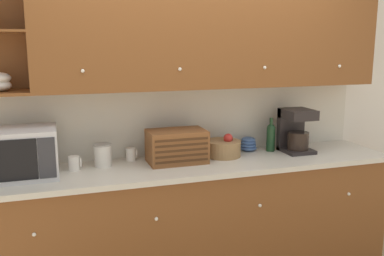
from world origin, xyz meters
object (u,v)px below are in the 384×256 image
(fruit_basket, at_px, (223,148))
(microwave, at_px, (20,153))
(storage_canister, at_px, (103,155))
(mug_blue_second, at_px, (131,154))
(bowl_stack_on_counter, at_px, (248,144))
(wine_bottle, at_px, (271,136))
(mug, at_px, (75,163))
(bread_box, at_px, (177,146))
(coffee_maker, at_px, (295,130))

(fruit_basket, bearing_deg, microwave, -176.63)
(storage_canister, bearing_deg, mug_blue_second, 22.57)
(bowl_stack_on_counter, bearing_deg, mug_blue_second, -179.82)
(storage_canister, xyz_separation_m, wine_bottle, (1.42, 0.03, 0.04))
(storage_canister, relative_size, bowl_stack_on_counter, 1.18)
(storage_canister, height_order, mug_blue_second, storage_canister)
(mug, distance_m, bowl_stack_on_counter, 1.45)
(storage_canister, xyz_separation_m, fruit_basket, (0.96, -0.01, -0.02))
(storage_canister, distance_m, wine_bottle, 1.42)
(mug_blue_second, xyz_separation_m, wine_bottle, (1.19, -0.07, 0.08))
(fruit_basket, height_order, bowl_stack_on_counter, fruit_basket)
(bowl_stack_on_counter, relative_size, wine_bottle, 0.51)
(bowl_stack_on_counter, bearing_deg, fruit_basket, -159.17)
(storage_canister, xyz_separation_m, mug_blue_second, (0.23, 0.10, -0.04))
(mug, relative_size, fruit_basket, 0.36)
(storage_canister, height_order, fruit_basket, fruit_basket)
(bread_box, bearing_deg, microwave, -178.34)
(microwave, bearing_deg, coffee_maker, 1.30)
(microwave, relative_size, coffee_maker, 1.35)
(bread_box, bearing_deg, mug_blue_second, 153.88)
(microwave, xyz_separation_m, coffee_maker, (2.17, 0.05, 0.02))
(mug, relative_size, storage_canister, 0.60)
(bowl_stack_on_counter, bearing_deg, bread_box, -166.63)
(mug, height_order, bowl_stack_on_counter, bowl_stack_on_counter)
(microwave, distance_m, bowl_stack_on_counter, 1.82)
(storage_canister, xyz_separation_m, bowl_stack_on_counter, (1.24, 0.10, -0.03))
(microwave, distance_m, fruit_basket, 1.53)
(wine_bottle, height_order, coffee_maker, coffee_maker)
(storage_canister, relative_size, coffee_maker, 0.47)
(bowl_stack_on_counter, relative_size, coffee_maker, 0.40)
(coffee_maker, bearing_deg, storage_canister, 178.30)
(fruit_basket, relative_size, bowl_stack_on_counter, 1.99)
(microwave, distance_m, coffee_maker, 2.17)
(mug, height_order, coffee_maker, coffee_maker)
(storage_canister, relative_size, fruit_basket, 0.59)
(mug_blue_second, bearing_deg, mug, -162.93)
(storage_canister, distance_m, fruit_basket, 0.96)
(fruit_basket, height_order, wine_bottle, wine_bottle)
(wine_bottle, relative_size, coffee_maker, 0.79)
(wine_bottle, bearing_deg, microwave, -176.36)
(bread_box, xyz_separation_m, fruit_basket, (0.41, 0.06, -0.06))
(bread_box, bearing_deg, coffee_maker, 0.93)
(mug_blue_second, bearing_deg, wine_bottle, -3.19)
(bread_box, distance_m, wine_bottle, 0.87)
(mug_blue_second, bearing_deg, microwave, -166.39)
(fruit_basket, bearing_deg, coffee_maker, -3.63)
(mug, height_order, fruit_basket, fruit_basket)
(wine_bottle, xyz_separation_m, coffee_maker, (0.19, -0.08, 0.06))
(microwave, xyz_separation_m, bowl_stack_on_counter, (1.81, 0.20, -0.11))
(bread_box, bearing_deg, fruit_basket, 8.03)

